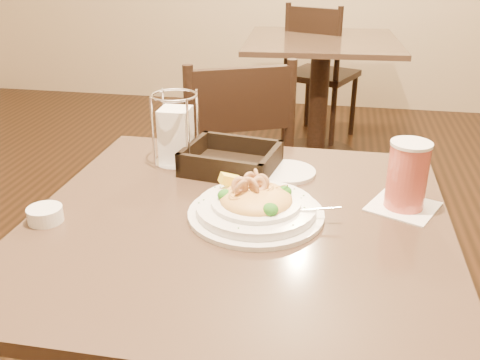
% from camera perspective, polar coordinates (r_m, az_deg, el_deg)
% --- Properties ---
extents(main_table, '(0.90, 0.90, 0.75)m').
position_cam_1_polar(main_table, '(1.29, -0.17, -13.37)').
color(main_table, black).
rests_on(main_table, ground).
extents(background_table, '(0.95, 0.95, 0.75)m').
position_cam_1_polar(background_table, '(3.40, 8.50, 10.68)').
color(background_table, black).
rests_on(background_table, ground).
extents(dining_chair_near, '(0.56, 0.56, 0.93)m').
position_cam_1_polar(dining_chair_near, '(2.07, -0.78, 1.41)').
color(dining_chair_near, black).
rests_on(dining_chair_near, ground).
extents(dining_chair_far, '(0.55, 0.55, 0.93)m').
position_cam_1_polar(dining_chair_far, '(3.72, 8.40, 11.59)').
color(dining_chair_far, black).
rests_on(dining_chair_far, ground).
extents(pasta_bowl, '(0.33, 0.30, 0.09)m').
position_cam_1_polar(pasta_bowl, '(1.15, 1.69, -2.65)').
color(pasta_bowl, white).
rests_on(pasta_bowl, main_table).
extents(drink_glass, '(0.18, 0.18, 0.16)m').
position_cam_1_polar(drink_glass, '(1.22, 17.41, 0.42)').
color(drink_glass, white).
rests_on(drink_glass, main_table).
extents(bread_basket, '(0.26, 0.22, 0.06)m').
position_cam_1_polar(bread_basket, '(1.39, -0.94, 1.95)').
color(bread_basket, black).
rests_on(bread_basket, main_table).
extents(napkin_caddy, '(0.12, 0.12, 0.19)m').
position_cam_1_polar(napkin_caddy, '(1.42, -6.83, 4.89)').
color(napkin_caddy, silver).
rests_on(napkin_caddy, main_table).
extents(side_plate, '(0.17, 0.17, 0.01)m').
position_cam_1_polar(side_plate, '(1.37, 4.98, 0.86)').
color(side_plate, white).
rests_on(side_plate, main_table).
extents(butter_ramekin, '(0.09, 0.09, 0.03)m').
position_cam_1_polar(butter_ramekin, '(1.21, -20.07, -3.48)').
color(butter_ramekin, white).
rests_on(butter_ramekin, main_table).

